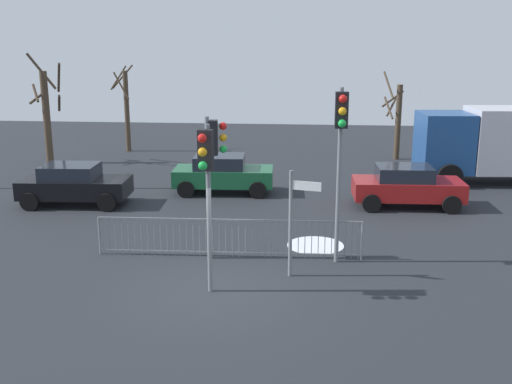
% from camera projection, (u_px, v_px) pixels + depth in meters
% --- Properties ---
extents(ground_plane, '(60.00, 60.00, 0.00)m').
position_uv_depth(ground_plane, '(215.00, 291.00, 14.02)').
color(ground_plane, '#26282D').
extents(traffic_light_foreground_left, '(0.33, 0.57, 4.60)m').
position_uv_depth(traffic_light_foreground_left, '(341.00, 137.00, 14.98)').
color(traffic_light_foreground_left, slate).
rests_on(traffic_light_foreground_left, ground).
extents(traffic_light_mid_left, '(0.34, 0.57, 3.93)m').
position_uv_depth(traffic_light_mid_left, '(206.00, 172.00, 13.20)').
color(traffic_light_mid_left, slate).
rests_on(traffic_light_mid_left, ground).
extents(traffic_light_rear_right, '(0.57, 0.34, 3.84)m').
position_uv_depth(traffic_light_rear_right, '(213.00, 156.00, 15.53)').
color(traffic_light_rear_right, slate).
rests_on(traffic_light_rear_right, ground).
extents(direction_sign_post, '(0.77, 0.23, 2.69)m').
position_uv_depth(direction_sign_post, '(293.00, 218.00, 14.58)').
color(direction_sign_post, slate).
rests_on(direction_sign_post, ground).
extents(pedestrian_guard_railing, '(7.20, 0.30, 1.07)m').
position_uv_depth(pedestrian_guard_railing, '(229.00, 237.00, 16.17)').
color(pedestrian_guard_railing, slate).
rests_on(pedestrian_guard_railing, ground).
extents(car_black_near, '(3.89, 2.11, 1.47)m').
position_uv_depth(car_black_near, '(74.00, 184.00, 21.38)').
color(car_black_near, black).
rests_on(car_black_near, ground).
extents(car_red_trailing, '(3.85, 2.02, 1.47)m').
position_uv_depth(car_red_trailing, '(407.00, 186.00, 21.13)').
color(car_red_trailing, maroon).
rests_on(car_red_trailing, ground).
extents(car_green_far, '(3.88, 2.09, 1.47)m').
position_uv_depth(car_green_far, '(223.00, 173.00, 23.12)').
color(car_green_far, '#195933').
rests_on(car_green_far, ground).
extents(delivery_truck, '(7.20, 3.12, 3.10)m').
position_uv_depth(delivery_truck, '(508.00, 141.00, 24.58)').
color(delivery_truck, silver).
rests_on(delivery_truck, ground).
extents(bare_tree_left, '(1.14, 1.63, 4.32)m').
position_uv_depth(bare_tree_left, '(397.00, 119.00, 29.56)').
color(bare_tree_left, '#473828').
rests_on(bare_tree_left, ground).
extents(bare_tree_centre, '(1.73, 1.81, 5.24)m').
position_uv_depth(bare_tree_centre, '(47.00, 112.00, 28.48)').
color(bare_tree_centre, '#473828').
rests_on(bare_tree_centre, ground).
extents(bare_tree_right, '(1.15, 1.38, 4.55)m').
position_uv_depth(bare_tree_right, '(126.00, 108.00, 31.74)').
color(bare_tree_right, '#473828').
rests_on(bare_tree_right, ground).
extents(snow_patch_kerb, '(1.63, 1.63, 0.01)m').
position_uv_depth(snow_patch_kerb, '(316.00, 245.00, 17.20)').
color(snow_patch_kerb, white).
rests_on(snow_patch_kerb, ground).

